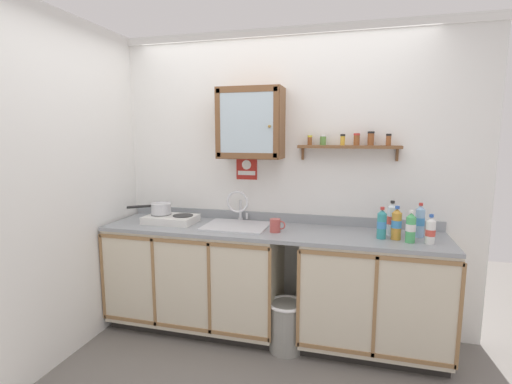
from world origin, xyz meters
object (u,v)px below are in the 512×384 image
Objects in this scene: bottle_water_blue_3 at (420,221)px; mug at (276,225)px; bottle_water_clear_1 at (392,219)px; wall_cabinet at (251,123)px; bottle_opaque_white_2 at (431,231)px; sink at (237,228)px; hot_plate_stove at (171,219)px; warning_sign at (247,168)px; trash_bin at (286,325)px; saucepan at (160,208)px; bottle_soda_green_5 at (411,228)px; bottle_juice_amber_0 at (396,224)px; bottle_detergent_teal_4 at (382,224)px.

mug is at bearing -172.81° from bottle_water_blue_3.
wall_cabinet is at bearing 175.49° from bottle_water_clear_1.
bottle_water_clear_1 is at bearing 144.56° from bottle_opaque_white_2.
mug is at bearing -170.71° from bottle_water_clear_1.
hot_plate_stove is at bearing -176.33° from sink.
mug is 0.65m from warning_sign.
trash_bin is (-0.96, -0.25, -0.83)m from bottle_water_blue_3.
wall_cabinet reaches higher than trash_bin.
mug is at bearing -4.43° from hot_plate_stove.
bottle_water_blue_3 is (0.20, -0.01, -0.00)m from bottle_water_clear_1.
warning_sign reaches higher than trash_bin.
saucepan is 1.46m from trash_bin.
bottle_soda_green_5 is (0.11, -0.18, -0.01)m from bottle_water_clear_1.
sink is 1.24m from bottle_water_clear_1.
sink reaches higher than hot_plate_stove.
hot_plate_stove is at bearing 175.57° from mug.
sink reaches higher than bottle_soda_green_5.
hot_plate_stove is 0.95m from mug.
sink is 2.51× the size of warning_sign.
trash_bin is at bearing -161.20° from bottle_water_clear_1.
warning_sign is (-0.34, 0.36, 0.42)m from mug.
warning_sign is at bearing 133.98° from trash_bin.
warning_sign is (-1.22, 0.22, 0.35)m from bottle_water_clear_1.
warning_sign is (-1.42, 0.22, 0.35)m from bottle_water_blue_3.
bottle_juice_amber_0 reaches higher than trash_bin.
bottle_water_blue_3 reaches higher than hot_plate_stove.
hot_plate_stove is 1.32m from trash_bin.
bottle_water_clear_1 is 1.36m from wall_cabinet.
sink is 2.22× the size of bottle_detergent_teal_4.
trash_bin is (-0.78, -0.14, -0.83)m from bottle_juice_amber_0.
sink is 1.17m from bottle_detergent_teal_4.
bottle_juice_amber_0 is at bearing 2.45° from bottle_detergent_teal_4.
sink is 1.31× the size of trash_bin.
bottle_water_clear_1 is 2.12× the size of mug.
bottle_opaque_white_2 is 0.90× the size of bottle_soda_green_5.
sink is 1.36m from bottle_soda_green_5.
bottle_soda_green_5 is at bearing -177.41° from bottle_opaque_white_2.
hot_plate_stove is 1.68× the size of bottle_water_blue_3.
bottle_juice_amber_0 is at bearing 9.97° from trash_bin.
bottle_juice_amber_0 is at bearing 146.69° from bottle_soda_green_5.
mug is (-0.90, -0.02, -0.06)m from bottle_juice_amber_0.
mug reaches higher than hot_plate_stove.
sink is at bearing 175.93° from bottle_juice_amber_0.
hot_plate_stove is 2.08m from bottle_opaque_white_2.
wall_cabinet is at bearing 10.17° from saucepan.
trash_bin is at bearing -25.53° from sink.
bottle_detergent_teal_4 reaches higher than mug.
hot_plate_stove is 2.03m from bottle_water_blue_3.
bottle_water_blue_3 reaches higher than mug.
bottle_opaque_white_2 is at bearing -10.78° from wall_cabinet.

